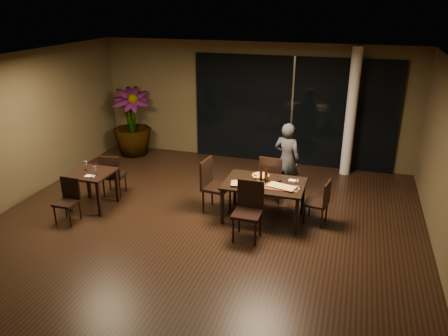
% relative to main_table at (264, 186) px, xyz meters
% --- Properties ---
extents(ground, '(8.00, 8.00, 0.00)m').
position_rel_main_table_xyz_m(ground, '(-1.00, -0.80, -0.68)').
color(ground, black).
rests_on(ground, ground).
extents(wall_back, '(8.00, 0.10, 3.00)m').
position_rel_main_table_xyz_m(wall_back, '(-1.00, 3.25, 0.82)').
color(wall_back, '#463C25').
rests_on(wall_back, ground).
extents(wall_front, '(8.00, 0.10, 3.00)m').
position_rel_main_table_xyz_m(wall_front, '(-1.00, -4.85, 0.82)').
color(wall_front, '#463C25').
rests_on(wall_front, ground).
extents(wall_left, '(0.10, 8.00, 3.00)m').
position_rel_main_table_xyz_m(wall_left, '(-5.05, -0.80, 0.82)').
color(wall_left, '#463C25').
rests_on(wall_left, ground).
extents(ceiling, '(8.00, 8.00, 0.04)m').
position_rel_main_table_xyz_m(ceiling, '(-1.00, -0.80, 2.34)').
color(ceiling, white).
rests_on(ceiling, wall_back).
extents(window_panel, '(5.00, 0.06, 2.70)m').
position_rel_main_table_xyz_m(window_panel, '(0.00, 3.16, 0.67)').
color(window_panel, black).
rests_on(window_panel, ground).
extents(column, '(0.24, 0.24, 3.00)m').
position_rel_main_table_xyz_m(column, '(1.40, 2.85, 0.82)').
color(column, silver).
rests_on(column, ground).
extents(main_table, '(1.50, 1.00, 0.75)m').
position_rel_main_table_xyz_m(main_table, '(0.00, 0.00, 0.00)').
color(main_table, black).
rests_on(main_table, ground).
extents(side_table, '(0.80, 0.80, 0.75)m').
position_rel_main_table_xyz_m(side_table, '(-3.40, -0.50, -0.05)').
color(side_table, black).
rests_on(side_table, ground).
extents(chair_main_far, '(0.50, 0.50, 1.00)m').
position_rel_main_table_xyz_m(chair_main_far, '(-0.01, 0.80, -0.11)').
color(chair_main_far, black).
rests_on(chair_main_far, ground).
extents(chair_main_near, '(0.48, 0.48, 1.04)m').
position_rel_main_table_xyz_m(chair_main_near, '(-0.11, -0.74, -0.10)').
color(chair_main_near, black).
rests_on(chair_main_near, ground).
extents(chair_main_left, '(0.55, 0.55, 1.06)m').
position_rel_main_table_xyz_m(chair_main_left, '(-1.05, 0.07, -0.08)').
color(chair_main_left, black).
rests_on(chair_main_left, ground).
extents(chair_main_right, '(0.47, 0.47, 0.87)m').
position_rel_main_table_xyz_m(chair_main_right, '(1.05, 0.10, -0.19)').
color(chair_main_right, black).
rests_on(chair_main_right, ground).
extents(chair_side_far, '(0.50, 0.50, 0.94)m').
position_rel_main_table_xyz_m(chair_side_far, '(-3.28, 0.06, -0.15)').
color(chair_side_far, black).
rests_on(chair_side_far, ground).
extents(chair_side_near, '(0.39, 0.39, 0.85)m').
position_rel_main_table_xyz_m(chair_side_near, '(-3.51, -1.16, -0.20)').
color(chair_side_near, black).
rests_on(chair_side_near, ground).
extents(diner, '(0.62, 0.49, 1.59)m').
position_rel_main_table_xyz_m(diner, '(0.21, 1.24, 0.12)').
color(diner, '#2B2E30').
rests_on(diner, ground).
extents(potted_plant, '(1.35, 1.35, 1.79)m').
position_rel_main_table_xyz_m(potted_plant, '(-4.16, 2.60, 0.22)').
color(potted_plant, '#194B1A').
rests_on(potted_plant, ground).
extents(pizza_board_left, '(0.57, 0.33, 0.01)m').
position_rel_main_table_xyz_m(pizza_board_left, '(-0.31, -0.21, 0.08)').
color(pizza_board_left, '#432D15').
rests_on(pizza_board_left, main_table).
extents(pizza_board_right, '(0.62, 0.33, 0.01)m').
position_rel_main_table_xyz_m(pizza_board_right, '(0.35, -0.15, 0.08)').
color(pizza_board_right, '#4B2818').
rests_on(pizza_board_right, main_table).
extents(oblong_pizza_left, '(0.56, 0.36, 0.02)m').
position_rel_main_table_xyz_m(oblong_pizza_left, '(-0.31, -0.21, 0.10)').
color(oblong_pizza_left, maroon).
rests_on(oblong_pizza_left, pizza_board_left).
extents(oblong_pizza_right, '(0.53, 0.34, 0.02)m').
position_rel_main_table_xyz_m(oblong_pizza_right, '(0.35, -0.15, 0.10)').
color(oblong_pizza_right, maroon).
rests_on(oblong_pizza_right, pizza_board_right).
extents(round_pizza, '(0.33, 0.33, 0.01)m').
position_rel_main_table_xyz_m(round_pizza, '(-0.14, 0.30, 0.08)').
color(round_pizza, red).
rests_on(round_pizza, main_table).
extents(bottle_a, '(0.06, 0.06, 0.27)m').
position_rel_main_table_xyz_m(bottle_a, '(-0.09, 0.09, 0.21)').
color(bottle_a, black).
rests_on(bottle_a, main_table).
extents(bottle_b, '(0.07, 0.07, 0.30)m').
position_rel_main_table_xyz_m(bottle_b, '(0.03, 0.01, 0.22)').
color(bottle_b, black).
rests_on(bottle_b, main_table).
extents(bottle_c, '(0.06, 0.06, 0.29)m').
position_rel_main_table_xyz_m(bottle_c, '(-0.00, 0.14, 0.22)').
color(bottle_c, black).
rests_on(bottle_c, main_table).
extents(tumbler_left, '(0.07, 0.07, 0.08)m').
position_rel_main_table_xyz_m(tumbler_left, '(-0.21, 0.12, 0.12)').
color(tumbler_left, white).
rests_on(tumbler_left, main_table).
extents(tumbler_right, '(0.08, 0.08, 0.09)m').
position_rel_main_table_xyz_m(tumbler_right, '(0.25, 0.14, 0.12)').
color(tumbler_right, white).
rests_on(tumbler_right, main_table).
extents(napkin_near, '(0.19, 0.11, 0.01)m').
position_rel_main_table_xyz_m(napkin_near, '(0.58, -0.13, 0.08)').
color(napkin_near, silver).
rests_on(napkin_near, main_table).
extents(napkin_far, '(0.19, 0.12, 0.01)m').
position_rel_main_table_xyz_m(napkin_far, '(0.51, 0.24, 0.08)').
color(napkin_far, white).
rests_on(napkin_far, main_table).
extents(wine_glass_a, '(0.09, 0.09, 0.20)m').
position_rel_main_table_xyz_m(wine_glass_a, '(-3.56, -0.43, 0.17)').
color(wine_glass_a, white).
rests_on(wine_glass_a, side_table).
extents(wine_glass_b, '(0.08, 0.08, 0.17)m').
position_rel_main_table_xyz_m(wine_glass_b, '(-3.26, -0.58, 0.16)').
color(wine_glass_b, white).
rests_on(wine_glass_b, side_table).
extents(side_napkin, '(0.19, 0.13, 0.01)m').
position_rel_main_table_xyz_m(side_napkin, '(-3.30, -0.70, 0.08)').
color(side_napkin, white).
rests_on(side_napkin, side_table).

